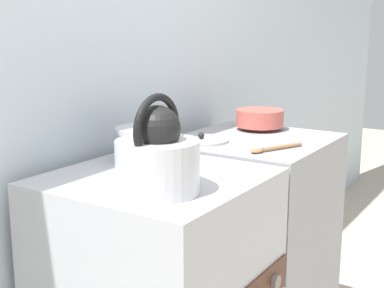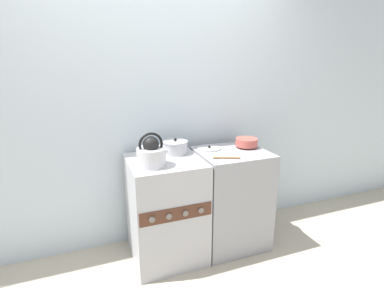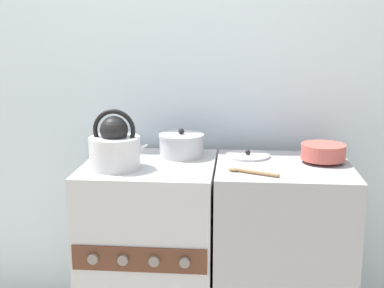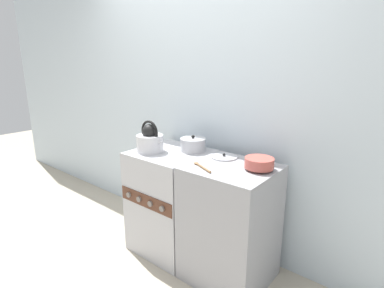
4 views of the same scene
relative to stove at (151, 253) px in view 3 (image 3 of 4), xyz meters
name	(u,v)px [view 3 (image 3 of 4)]	position (x,y,z in m)	size (l,w,h in m)	color
wall_back	(160,76)	(0.00, 0.37, 0.81)	(7.00, 0.06, 2.50)	silver
stove	(151,253)	(0.00, 0.00, 0.00)	(0.59, 0.62, 0.89)	#B2B2B7
counter	(281,259)	(0.61, -0.02, 0.00)	(0.60, 0.56, 0.90)	#99999E
kettle	(115,147)	(-0.13, -0.11, 0.54)	(0.27, 0.22, 0.26)	silver
cooking_pot	(181,145)	(0.13, 0.13, 0.50)	(0.21, 0.21, 0.14)	#B2B2B7
enamel_bowl	(323,152)	(0.78, 0.04, 0.50)	(0.20, 0.20, 0.08)	#B75147
loose_pot_lid	(248,156)	(0.45, 0.12, 0.46)	(0.21, 0.21, 0.03)	#B2B2B7
wooden_spoon	(249,172)	(0.45, -0.17, 0.46)	(0.22, 0.12, 0.02)	olive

